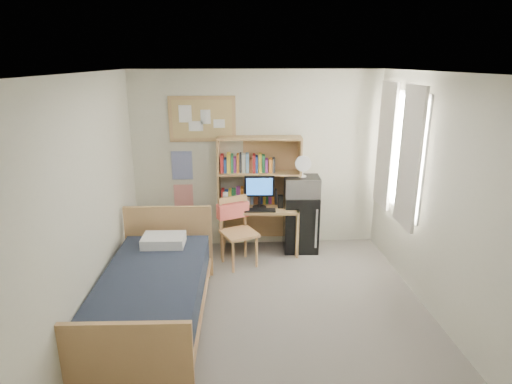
{
  "coord_description": "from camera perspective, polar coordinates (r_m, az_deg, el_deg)",
  "views": [
    {
      "loc": [
        -0.43,
        -4.02,
        2.7
      ],
      "look_at": [
        -0.08,
        1.2,
        1.1
      ],
      "focal_mm": 30.0,
      "sensor_mm": 36.0,
      "label": 1
    }
  ],
  "objects": [
    {
      "name": "wall_back",
      "position": [
        6.29,
        0.17,
        4.19
      ],
      "size": [
        3.6,
        0.04,
        2.6
      ],
      "primitive_type": "cube",
      "color": "beige",
      "rests_on": "floor"
    },
    {
      "name": "curtain_right",
      "position": [
        6.12,
        16.9,
        5.94
      ],
      "size": [
        0.04,
        0.55,
        1.7
      ],
      "primitive_type": "cube",
      "color": "silver",
      "rests_on": "wall_right"
    },
    {
      "name": "window_unit",
      "position": [
        5.76,
        18.54,
        5.15
      ],
      "size": [
        0.1,
        1.4,
        1.7
      ],
      "primitive_type": "cube",
      "color": "white",
      "rests_on": "wall_right"
    },
    {
      "name": "hoodie",
      "position": [
        5.91,
        -3.11,
        -2.44
      ],
      "size": [
        0.46,
        0.3,
        0.21
      ],
      "primitive_type": "cube",
      "rotation": [
        0.0,
        0.0,
        0.41
      ],
      "color": "#F4685D",
      "rests_on": "desk_chair"
    },
    {
      "name": "ceiling",
      "position": [
        4.04,
        2.34,
        15.59
      ],
      "size": [
        3.6,
        4.2,
        0.02
      ],
      "primitive_type": "cube",
      "color": "white",
      "rests_on": "wall_back"
    },
    {
      "name": "desk_fan",
      "position": [
        6.1,
        6.23,
        3.33
      ],
      "size": [
        0.24,
        0.24,
        0.28
      ],
      "primitive_type": "cylinder",
      "rotation": [
        0.0,
        0.0,
        -0.06
      ],
      "color": "white",
      "rests_on": "microwave"
    },
    {
      "name": "hutch",
      "position": [
        6.18,
        0.43,
        2.86
      ],
      "size": [
        1.22,
        0.37,
        0.99
      ],
      "primitive_type": "cube",
      "rotation": [
        0.0,
        0.0,
        -0.06
      ],
      "color": "tan",
      "rests_on": "desk"
    },
    {
      "name": "wall_front",
      "position": [
        2.42,
        7.51,
        -18.6
      ],
      "size": [
        3.6,
        0.04,
        2.6
      ],
      "primitive_type": "cube",
      "color": "beige",
      "rests_on": "floor"
    },
    {
      "name": "curtain_left",
      "position": [
        5.39,
        19.8,
        4.25
      ],
      "size": [
        0.04,
        0.55,
        1.7
      ],
      "primitive_type": "cube",
      "color": "silver",
      "rests_on": "wall_right"
    },
    {
      "name": "desk_chair",
      "position": [
        5.83,
        -2.25,
        -5.44
      ],
      "size": [
        0.62,
        0.62,
        0.95
      ],
      "primitive_type": "cube",
      "rotation": [
        0.0,
        0.0,
        0.41
      ],
      "color": "tan",
      "rests_on": "floor"
    },
    {
      "name": "floor",
      "position": [
        4.87,
        1.96,
        -16.81
      ],
      "size": [
        3.6,
        4.2,
        0.02
      ],
      "primitive_type": "cube",
      "color": "gray",
      "rests_on": "ground"
    },
    {
      "name": "poster_japan",
      "position": [
        6.44,
        -9.63,
        -0.55
      ],
      "size": [
        0.28,
        0.01,
        0.36
      ],
      "primitive_type": "cube",
      "color": "red",
      "rests_on": "wall_back"
    },
    {
      "name": "wall_right",
      "position": [
        4.81,
        24.01,
        -1.44
      ],
      "size": [
        0.04,
        4.2,
        2.6
      ],
      "primitive_type": "cube",
      "color": "beige",
      "rests_on": "floor"
    },
    {
      "name": "water_bottle",
      "position": [
        6.05,
        -4.09,
        -1.16
      ],
      "size": [
        0.08,
        0.08,
        0.24
      ],
      "primitive_type": "cylinder",
      "rotation": [
        0.0,
        0.0,
        -0.06
      ],
      "color": "white",
      "rests_on": "desk"
    },
    {
      "name": "wall_left",
      "position": [
        4.47,
        -21.48,
        -2.45
      ],
      "size": [
        0.04,
        4.2,
        2.6
      ],
      "primitive_type": "cube",
      "color": "beige",
      "rests_on": "floor"
    },
    {
      "name": "monitor",
      "position": [
        6.05,
        0.46,
        -0.1
      ],
      "size": [
        0.42,
        0.06,
        0.45
      ],
      "primitive_type": "cube",
      "rotation": [
        0.0,
        0.0,
        -0.06
      ],
      "color": "black",
      "rests_on": "desk"
    },
    {
      "name": "microwave",
      "position": [
        6.17,
        6.15,
        0.77
      ],
      "size": [
        0.51,
        0.4,
        0.29
      ],
      "primitive_type": "cube",
      "rotation": [
        0.0,
        0.0,
        -0.06
      ],
      "color": "#BABABF",
      "rests_on": "mini_fridge"
    },
    {
      "name": "bed",
      "position": [
        4.78,
        -13.56,
        -13.78
      ],
      "size": [
        1.15,
        2.17,
        0.59
      ],
      "primitive_type": "cube",
      "rotation": [
        0.0,
        0.0,
        -0.04
      ],
      "color": "#1B2231",
      "rests_on": "floor"
    },
    {
      "name": "speaker_right",
      "position": [
        6.1,
        3.28,
        -1.28
      ],
      "size": [
        0.08,
        0.08,
        0.18
      ],
      "primitive_type": "cube",
      "rotation": [
        0.0,
        0.0,
        -0.06
      ],
      "color": "black",
      "rests_on": "desk"
    },
    {
      "name": "pillow",
      "position": [
        5.27,
        -12.2,
        -6.32
      ],
      "size": [
        0.51,
        0.37,
        0.12
      ],
      "primitive_type": "cube",
      "rotation": [
        0.0,
        0.0,
        -0.04
      ],
      "color": "white",
      "rests_on": "bed"
    },
    {
      "name": "desk",
      "position": [
        6.3,
        0.44,
        -4.92
      ],
      "size": [
        1.14,
        0.62,
        0.69
      ],
      "primitive_type": "cube",
      "rotation": [
        0.0,
        0.0,
        -0.06
      ],
      "color": "tan",
      "rests_on": "floor"
    },
    {
      "name": "bulletin_board",
      "position": [
        6.16,
        -7.17,
        9.64
      ],
      "size": [
        0.94,
        0.03,
        0.64
      ],
      "primitive_type": "cube",
      "color": "tan",
      "rests_on": "wall_back"
    },
    {
      "name": "keyboard",
      "position": [
        5.98,
        0.48,
        -2.45
      ],
      "size": [
        0.45,
        0.17,
        0.02
      ],
      "primitive_type": "cube",
      "rotation": [
        0.0,
        0.0,
        -0.06
      ],
      "color": "black",
      "rests_on": "desk"
    },
    {
      "name": "mini_fridge",
      "position": [
        6.37,
        5.97,
        -4.03
      ],
      "size": [
        0.52,
        0.52,
        0.84
      ],
      "primitive_type": "cube",
      "rotation": [
        0.0,
        0.0,
        -0.06
      ],
      "color": "black",
      "rests_on": "floor"
    },
    {
      "name": "speaker_left",
      "position": [
        6.09,
        -2.37,
        -1.36
      ],
      "size": [
        0.07,
        0.07,
        0.17
      ],
      "primitive_type": "cube",
      "rotation": [
        0.0,
        0.0,
        -0.06
      ],
      "color": "black",
      "rests_on": "desk"
    },
    {
      "name": "poster_wave",
      "position": [
        6.32,
        -9.84,
        3.51
      ],
      "size": [
        0.3,
        0.01,
        0.42
      ],
      "primitive_type": "cube",
      "color": "navy",
      "rests_on": "wall_back"
    }
  ]
}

